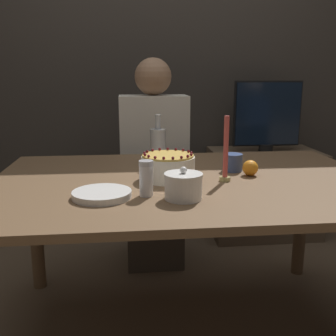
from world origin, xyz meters
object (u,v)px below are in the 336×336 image
Objects in this scene: candle at (226,155)px; cake at (168,167)px; sugar_bowl at (183,186)px; sugar_shaker at (146,178)px; person_man_blue_shirt at (154,177)px; tv_monitor at (267,115)px; bottle at (158,146)px.

cake is at bearing 167.27° from candle.
sugar_shaker reaches higher than sugar_bowl.
tv_monitor is (0.83, 0.37, 0.33)m from person_man_blue_shirt.
candle is 0.88m from person_man_blue_shirt.
cake is 0.27m from sugar_bowl.
sugar_shaker is 1.63m from tv_monitor.
sugar_bowl is 0.30m from candle.
candle is 1.32m from tv_monitor.
person_man_blue_shirt is (-0.03, 1.02, -0.23)m from sugar_bowl.
bottle is (0.08, 0.50, 0.03)m from sugar_shaker.
sugar_bowl is (0.03, -0.27, -0.01)m from cake.
person_man_blue_shirt reaches higher than sugar_shaker.
sugar_bowl is 1.05× the size of sugar_shaker.
candle is at bearing 106.45° from person_man_blue_shirt.
tv_monitor is (0.85, 0.84, 0.05)m from bottle.
sugar_shaker is 0.50m from bottle.
candle is (0.33, 0.17, 0.04)m from sugar_shaker.
person_man_blue_shirt is 0.97m from tv_monitor.
tv_monitor reaches higher than bottle.
sugar_shaker is at bearing -124.73° from tv_monitor.
bottle is at bearing 126.99° from candle.
tv_monitor is at bearing -155.86° from person_man_blue_shirt.
person_man_blue_shirt is (0.01, 0.47, -0.28)m from bottle.
tv_monitor reaches higher than sugar_shaker.
candle is 0.41m from bottle.
cake is 0.78m from person_man_blue_shirt.
bottle is at bearing 93.81° from cake.
candle is (0.23, -0.05, 0.06)m from cake.
sugar_shaker is at bearing -99.55° from bottle.
sugar_bowl is 1.61m from tv_monitor.
cake is 1.40m from tv_monitor.
person_man_blue_shirt reaches higher than candle.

